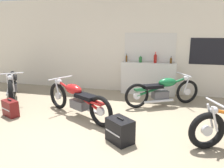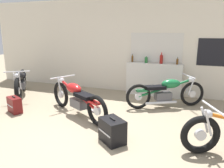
% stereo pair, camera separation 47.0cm
% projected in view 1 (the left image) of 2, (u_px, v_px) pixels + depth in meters
% --- Properties ---
extents(ground_plane, '(24.00, 24.00, 0.00)m').
position_uv_depth(ground_plane, '(87.00, 142.00, 3.78)').
color(ground_plane, gray).
extents(wall_back, '(10.00, 0.07, 2.80)m').
position_uv_depth(wall_back, '(126.00, 46.00, 6.58)').
color(wall_back, beige).
rests_on(wall_back, ground_plane).
extents(sill_counter, '(1.59, 0.28, 0.95)m').
position_uv_depth(sill_counter, '(148.00, 79.00, 6.47)').
color(sill_counter, silver).
rests_on(sill_counter, ground_plane).
extents(bottle_leftmost, '(0.06, 0.06, 0.24)m').
position_uv_depth(bottle_leftmost, '(126.00, 58.00, 6.52)').
color(bottle_leftmost, '#5B3814').
rests_on(bottle_leftmost, sill_counter).
extents(bottle_left_center, '(0.09, 0.09, 0.21)m').
position_uv_depth(bottle_left_center, '(140.00, 59.00, 6.40)').
color(bottle_left_center, '#23662D').
rests_on(bottle_left_center, sill_counter).
extents(bottle_center, '(0.09, 0.09, 0.31)m').
position_uv_depth(bottle_center, '(155.00, 58.00, 6.28)').
color(bottle_center, maroon).
rests_on(bottle_center, sill_counter).
extents(bottle_right_center, '(0.06, 0.06, 0.20)m').
position_uv_depth(bottle_right_center, '(171.00, 60.00, 6.19)').
color(bottle_right_center, '#5B3814').
rests_on(bottle_right_center, sill_counter).
extents(motorcycle_green, '(1.80, 1.09, 0.79)m').
position_uv_depth(motorcycle_green, '(163.00, 90.00, 5.49)').
color(motorcycle_green, black).
rests_on(motorcycle_green, ground_plane).
extents(motorcycle_red, '(1.91, 1.13, 0.81)m').
position_uv_depth(motorcycle_red, '(77.00, 99.00, 4.79)').
color(motorcycle_red, black).
rests_on(motorcycle_red, ground_plane).
extents(motorcycle_black, '(1.26, 1.66, 0.84)m').
position_uv_depth(motorcycle_black, '(12.00, 85.00, 6.02)').
color(motorcycle_black, black).
rests_on(motorcycle_black, ground_plane).
extents(hard_case_black, '(0.55, 0.53, 0.44)m').
position_uv_depth(hard_case_black, '(120.00, 130.00, 3.75)').
color(hard_case_black, black).
rests_on(hard_case_black, ground_plane).
extents(hard_case_darkred, '(0.45, 0.36, 0.39)m').
position_uv_depth(hard_case_darkred, '(10.00, 108.00, 4.87)').
color(hard_case_darkred, maroon).
rests_on(hard_case_darkred, ground_plane).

